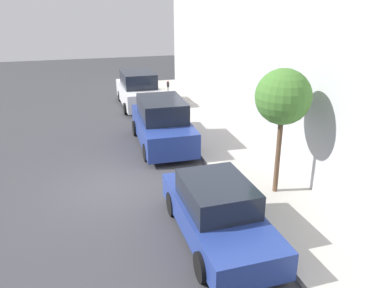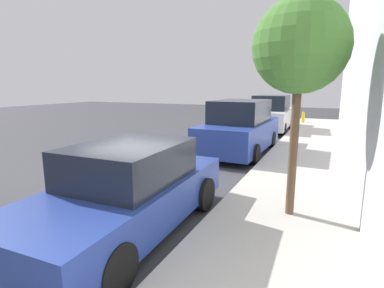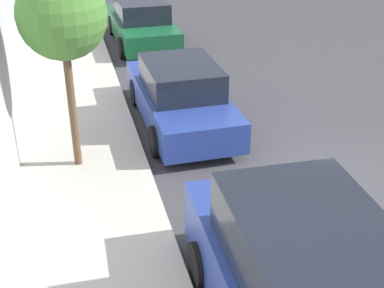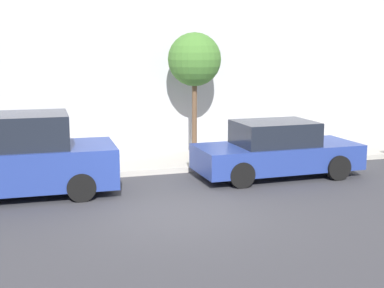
{
  "view_description": "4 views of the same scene",
  "coord_description": "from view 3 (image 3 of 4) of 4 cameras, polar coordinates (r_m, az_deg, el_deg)",
  "views": [
    {
      "loc": [
        -0.52,
        -11.21,
        5.73
      ],
      "look_at": [
        2.89,
        0.57,
        1.0
      ],
      "focal_mm": 35.0,
      "sensor_mm": 36.0,
      "label": 1
    },
    {
      "loc": [
        5.42,
        -7.49,
        2.5
      ],
      "look_at": [
        2.2,
        -0.51,
        1.0
      ],
      "focal_mm": 28.0,
      "sensor_mm": 36.0,
      "label": 2
    },
    {
      "loc": [
        4.93,
        7.74,
        5.52
      ],
      "look_at": [
        2.83,
        -0.61,
        1.0
      ],
      "focal_mm": 50.0,
      "sensor_mm": 36.0,
      "label": 3
    },
    {
      "loc": [
        -10.7,
        2.88,
        3.53
      ],
      "look_at": [
        2.58,
        -1.16,
        1.0
      ],
      "focal_mm": 50.0,
      "sensor_mm": 36.0,
      "label": 4
    }
  ],
  "objects": [
    {
      "name": "ground_plane",
      "position": [
        10.71,
        15.74,
        -4.5
      ],
      "size": [
        60.0,
        60.0,
        0.0
      ],
      "primitive_type": "plane",
      "color": "#38383D"
    },
    {
      "name": "sidewalk",
      "position": [
        9.46,
        -10.57,
        -7.98
      ],
      "size": [
        2.52,
        32.0,
        0.15
      ],
      "color": "#B2ADA3",
      "rests_on": "ground_plane"
    },
    {
      "name": "parked_sedan_nearest",
      "position": [
        18.66,
        -5.38,
        12.68
      ],
      "size": [
        1.92,
        4.54,
        1.54
      ],
      "color": "#14512D",
      "rests_on": "ground_plane"
    },
    {
      "name": "parked_sedan_second",
      "position": [
        12.5,
        -1.23,
        5.13
      ],
      "size": [
        1.92,
        4.54,
        1.54
      ],
      "color": "navy",
      "rests_on": "ground_plane"
    },
    {
      "name": "parking_meter_near",
      "position": [
        18.17,
        -10.86,
        12.97
      ],
      "size": [
        0.11,
        0.15,
        1.46
      ],
      "color": "#ADADB2",
      "rests_on": "sidewalk"
    },
    {
      "name": "street_tree",
      "position": [
        9.96,
        -13.71,
        13.08
      ],
      "size": [
        1.62,
        1.62,
        3.82
      ],
      "color": "brown",
      "rests_on": "sidewalk"
    }
  ]
}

